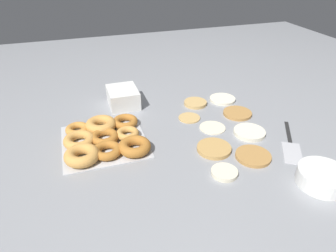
# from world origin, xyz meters

# --- Properties ---
(ground_plane) EXTENTS (3.00, 3.00, 0.00)m
(ground_plane) POSITION_xyz_m (0.00, 0.00, 0.00)
(ground_plane) COLOR gray
(pancake_0) EXTENTS (0.12, 0.12, 0.01)m
(pancake_0) POSITION_xyz_m (0.19, 0.12, 0.01)
(pancake_0) COLOR #B27F42
(pancake_0) RESTS_ON ground_plane
(pancake_1) EXTENTS (0.12, 0.12, 0.01)m
(pancake_1) POSITION_xyz_m (-0.09, 0.22, 0.01)
(pancake_1) COLOR #B27F42
(pancake_1) RESTS_ON ground_plane
(pancake_2) EXTENTS (0.08, 0.08, 0.01)m
(pancake_2) POSITION_xyz_m (0.23, -0.01, 0.01)
(pancake_2) COLOR beige
(pancake_2) RESTS_ON ground_plane
(pancake_3) EXTENTS (0.10, 0.10, 0.01)m
(pancake_3) POSITION_xyz_m (-0.02, 0.07, 0.00)
(pancake_3) COLOR beige
(pancake_3) RESTS_ON ground_plane
(pancake_4) EXTENTS (0.10, 0.10, 0.01)m
(pancake_4) POSITION_xyz_m (-0.23, 0.09, 0.01)
(pancake_4) COLOR tan
(pancake_4) RESTS_ON ground_plane
(pancake_5) EXTENTS (0.09, 0.09, 0.01)m
(pancake_5) POSITION_xyz_m (-0.12, 0.02, 0.00)
(pancake_5) COLOR tan
(pancake_5) RESTS_ON ground_plane
(pancake_6) EXTENTS (0.12, 0.12, 0.01)m
(pancake_6) POSITION_xyz_m (0.06, 0.19, 0.01)
(pancake_6) COLOR silver
(pancake_6) RESTS_ON ground_plane
(pancake_7) EXTENTS (0.11, 0.11, 0.01)m
(pancake_7) POSITION_xyz_m (-0.23, 0.22, 0.01)
(pancake_7) COLOR silver
(pancake_7) RESTS_ON ground_plane
(pancake_8) EXTENTS (0.12, 0.12, 0.01)m
(pancake_8) POSITION_xyz_m (0.11, 0.02, 0.01)
(pancake_8) COLOR tan
(pancake_8) RESTS_ON ground_plane
(donut_tray) EXTENTS (0.30, 0.29, 0.04)m
(donut_tray) POSITION_xyz_m (-0.05, -0.34, 0.02)
(donut_tray) COLOR silver
(donut_tray) RESTS_ON ground_plane
(batter_bowl) EXTENTS (0.15, 0.15, 0.05)m
(batter_bowl) POSITION_xyz_m (0.36, 0.24, 0.02)
(batter_bowl) COLOR white
(batter_bowl) RESTS_ON ground_plane
(container_stack) EXTENTS (0.15, 0.12, 0.08)m
(container_stack) POSITION_xyz_m (-0.32, -0.22, 0.04)
(container_stack) COLOR white
(container_stack) RESTS_ON ground_plane
(spatula) EXTENTS (0.25, 0.17, 0.01)m
(spatula) POSITION_xyz_m (0.18, 0.28, 0.00)
(spatula) COLOR black
(spatula) RESTS_ON ground_plane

